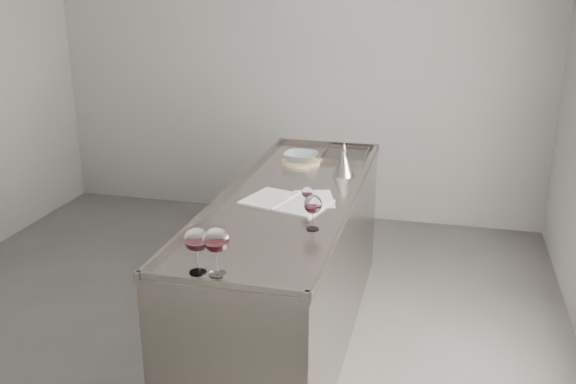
% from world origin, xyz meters
% --- Properties ---
extents(room_shell, '(4.54, 5.04, 2.84)m').
position_xyz_m(room_shell, '(0.00, 0.00, 1.40)').
color(room_shell, '#4B4947').
rests_on(room_shell, ground).
extents(counter, '(0.77, 2.42, 0.97)m').
position_xyz_m(counter, '(0.50, 0.30, 0.47)').
color(counter, gray).
rests_on(counter, ground).
extents(wine_glass_left, '(0.11, 0.11, 0.22)m').
position_xyz_m(wine_glass_left, '(0.45, -0.78, 1.09)').
color(wine_glass_left, white).
rests_on(wine_glass_left, counter).
extents(wine_glass_middle, '(0.11, 0.11, 0.21)m').
position_xyz_m(wine_glass_middle, '(0.36, -0.78, 1.09)').
color(wine_glass_middle, white).
rests_on(wine_glass_middle, counter).
extents(wine_glass_right, '(0.09, 0.09, 0.18)m').
position_xyz_m(wine_glass_right, '(0.74, -0.18, 1.07)').
color(wine_glass_right, white).
rests_on(wine_glass_right, counter).
extents(wine_glass_small, '(0.06, 0.06, 0.13)m').
position_xyz_m(wine_glass_small, '(0.64, 0.11, 1.03)').
color(wine_glass_small, white).
rests_on(wine_glass_small, counter).
extents(notebook, '(0.53, 0.43, 0.02)m').
position_xyz_m(notebook, '(0.51, 0.17, 0.95)').
color(notebook, white).
rests_on(notebook, counter).
extents(loose_paper_top, '(0.30, 0.36, 0.00)m').
position_xyz_m(loose_paper_top, '(0.65, 0.27, 0.94)').
color(loose_paper_top, silver).
rests_on(loose_paper_top, counter).
extents(trivet, '(0.28, 0.28, 0.02)m').
position_xyz_m(trivet, '(0.41, 0.97, 0.95)').
color(trivet, beige).
rests_on(trivet, counter).
extents(ceramic_bowl, '(0.23, 0.23, 0.05)m').
position_xyz_m(ceramic_bowl, '(0.41, 0.97, 0.99)').
color(ceramic_bowl, '#889B9E').
rests_on(ceramic_bowl, trivet).
extents(wine_funnel, '(0.15, 0.15, 0.22)m').
position_xyz_m(wine_funnel, '(0.74, 0.77, 1.01)').
color(wine_funnel, '#A9A197').
rests_on(wine_funnel, counter).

